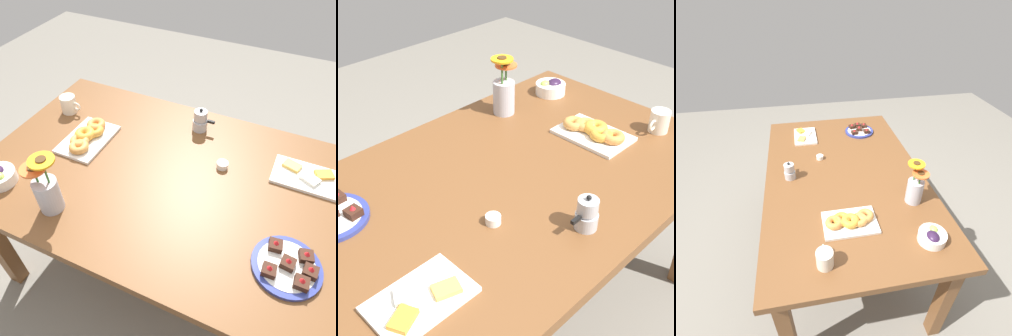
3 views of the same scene
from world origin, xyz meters
The scene contains 10 objects.
ground_plane centered at (0.00, 0.00, 0.00)m, with size 6.00×6.00×0.00m, color slate.
dining_table centered at (0.00, 0.00, 0.65)m, with size 1.60×1.00×0.74m.
coffee_mug centered at (-0.65, 0.20, 0.79)m, with size 0.11×0.08×0.09m.
grape_bowl centered at (-0.61, -0.32, 0.77)m, with size 0.13×0.13×0.07m.
cheese_platter centered at (0.52, 0.22, 0.75)m, with size 0.26×0.17×0.03m.
croissant_platter centered at (-0.43, 0.05, 0.76)m, with size 0.19×0.29×0.05m.
jam_cup_honey centered at (0.19, 0.14, 0.76)m, with size 0.05×0.05×0.03m.
dessert_plate centered at (0.53, -0.22, 0.75)m, with size 0.23×0.23×0.05m.
flower_vase centered at (-0.33, -0.34, 0.83)m, with size 0.13×0.10×0.25m.
moka_pot centered at (0.01, 0.34, 0.79)m, with size 0.11×0.07×0.12m.
Camera 3 is at (-1.34, 0.24, 1.77)m, focal length 28.00 mm.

